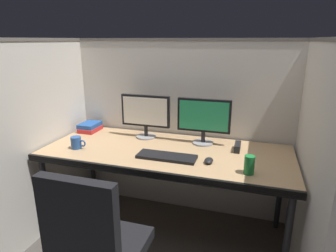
{
  "coord_description": "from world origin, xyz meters",
  "views": [
    {
      "loc": [
        0.63,
        -1.69,
        1.56
      ],
      "look_at": [
        0.0,
        0.35,
        0.92
      ],
      "focal_mm": 30.85,
      "sensor_mm": 36.0,
      "label": 1
    }
  ],
  "objects": [
    {
      "name": "cubicle_partition_rear",
      "position": [
        0.0,
        0.74,
        0.79
      ],
      "size": [
        2.21,
        0.06,
        1.57
      ],
      "color": "beige",
      "rests_on": "ground"
    },
    {
      "name": "cubicle_partition_left",
      "position": [
        -0.99,
        0.2,
        0.79
      ],
      "size": [
        0.06,
        1.41,
        1.57
      ],
      "color": "beige",
      "rests_on": "ground"
    },
    {
      "name": "cubicle_partition_right",
      "position": [
        0.99,
        0.2,
        0.79
      ],
      "size": [
        0.06,
        1.41,
        1.57
      ],
      "color": "beige",
      "rests_on": "ground"
    },
    {
      "name": "desk",
      "position": [
        0.0,
        0.29,
        0.69
      ],
      "size": [
        1.9,
        0.8,
        0.74
      ],
      "color": "tan",
      "rests_on": "ground"
    },
    {
      "name": "monitor_left",
      "position": [
        -0.26,
        0.54,
        0.96
      ],
      "size": [
        0.43,
        0.17,
        0.37
      ],
      "color": "gray",
      "rests_on": "desk"
    },
    {
      "name": "monitor_right",
      "position": [
        0.25,
        0.53,
        0.96
      ],
      "size": [
        0.43,
        0.17,
        0.37
      ],
      "color": "gray",
      "rests_on": "desk"
    },
    {
      "name": "keyboard_main",
      "position": [
        0.05,
        0.15,
        0.75
      ],
      "size": [
        0.43,
        0.15,
        0.02
      ],
      "primitive_type": "cube",
      "color": "black",
      "rests_on": "desk"
    },
    {
      "name": "computer_mouse",
      "position": [
        0.36,
        0.16,
        0.76
      ],
      "size": [
        0.06,
        0.1,
        0.04
      ],
      "color": "black",
      "rests_on": "desk"
    },
    {
      "name": "book_stack",
      "position": [
        -0.83,
        0.56,
        0.78
      ],
      "size": [
        0.16,
        0.22,
        0.07
      ],
      "color": "#B22626",
      "rests_on": "desk"
    },
    {
      "name": "red_stapler",
      "position": [
        0.53,
        0.46,
        0.77
      ],
      "size": [
        0.04,
        0.15,
        0.06
      ],
      "primitive_type": "cube",
      "color": "black",
      "rests_on": "desk"
    },
    {
      "name": "soda_can",
      "position": [
        0.63,
        0.06,
        0.8
      ],
      "size": [
        0.07,
        0.07,
        0.12
      ],
      "primitive_type": "cylinder",
      "color": "#197233",
      "rests_on": "desk"
    },
    {
      "name": "coffee_mug",
      "position": [
        -0.68,
        0.13,
        0.79
      ],
      "size": [
        0.13,
        0.08,
        0.09
      ],
      "color": "#264C8C",
      "rests_on": "desk"
    }
  ]
}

